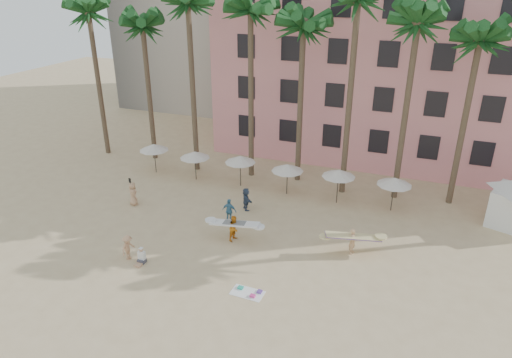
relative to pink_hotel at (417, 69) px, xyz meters
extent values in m
plane|color=#D1B789|center=(-7.00, -26.00, -8.00)|extent=(120.00, 120.00, 0.00)
cube|color=pink|center=(0.00, 0.00, 0.00)|extent=(35.00, 14.00, 16.00)
cylinder|color=brown|center=(-27.00, -11.00, -1.50)|extent=(0.44, 0.44, 13.00)
cylinder|color=brown|center=(-22.00, -10.50, -2.00)|extent=(0.44, 0.44, 12.00)
cylinder|color=brown|center=(-17.00, -11.50, -1.00)|extent=(0.44, 0.44, 14.00)
cylinder|color=brown|center=(-12.00, -11.00, -1.25)|extent=(0.44, 0.44, 13.50)
cylinder|color=brown|center=(-8.00, -10.50, -1.75)|extent=(0.44, 0.44, 12.50)
cylinder|color=brown|center=(-4.00, -11.50, -0.75)|extent=(0.44, 0.44, 14.50)
cylinder|color=brown|center=(0.00, -11.00, -1.50)|extent=(0.44, 0.44, 13.00)
cylinder|color=brown|center=(4.00, -10.50, -2.00)|extent=(0.44, 0.44, 12.00)
cylinder|color=#332B23|center=(-20.00, -13.50, -6.75)|extent=(0.07, 0.07, 2.50)
cone|color=silver|center=(-20.00, -13.50, -5.65)|extent=(2.50, 2.50, 0.55)
cylinder|color=#332B23|center=(-16.00, -13.60, -6.80)|extent=(0.07, 0.07, 2.40)
cone|color=silver|center=(-16.00, -13.60, -5.75)|extent=(2.50, 2.50, 0.55)
cylinder|color=#332B23|center=(-12.00, -13.40, -6.75)|extent=(0.07, 0.07, 2.50)
cone|color=silver|center=(-12.00, -13.40, -5.65)|extent=(2.50, 2.50, 0.55)
cylinder|color=#332B23|center=(-8.00, -13.50, -6.80)|extent=(0.07, 0.07, 2.40)
cone|color=silver|center=(-8.00, -13.50, -5.75)|extent=(2.50, 2.50, 0.55)
cylinder|color=#332B23|center=(-4.00, -13.60, -6.70)|extent=(0.07, 0.07, 2.60)
cone|color=silver|center=(-4.00, -13.60, -5.55)|extent=(2.50, 2.50, 0.55)
cylinder|color=#332B23|center=(0.00, -13.40, -6.75)|extent=(0.07, 0.07, 2.50)
cone|color=silver|center=(0.00, -13.40, -5.65)|extent=(2.50, 2.50, 0.55)
cube|color=white|center=(-6.30, -26.05, -7.99)|extent=(1.83, 1.06, 0.02)
cube|color=teal|center=(-6.80, -25.83, -7.93)|extent=(0.31, 0.26, 0.10)
cube|color=#DE3D8D|center=(-5.91, -26.26, -7.92)|extent=(0.29, 0.23, 0.12)
cube|color=#643F97|center=(-5.69, -25.77, -7.94)|extent=(0.27, 0.31, 0.08)
imported|color=tan|center=(-1.68, -20.09, -7.14)|extent=(0.50, 0.68, 1.72)
cube|color=beige|center=(-1.68, -20.09, -6.80)|extent=(3.46, 1.92, 0.40)
imported|color=orange|center=(-9.13, -21.25, -7.13)|extent=(0.88, 1.00, 1.74)
cube|color=white|center=(-9.13, -21.25, -6.78)|extent=(3.33, 1.07, 0.33)
imported|color=#384962|center=(-10.01, -17.09, -7.14)|extent=(1.38, 1.58, 1.73)
imported|color=tan|center=(-14.27, -25.58, -7.19)|extent=(0.66, 1.08, 1.62)
imported|color=tan|center=(-18.21, -19.40, -7.09)|extent=(1.06, 0.97, 1.81)
imported|color=teal|center=(-10.38, -19.25, -7.11)|extent=(1.05, 0.44, 1.79)
cylinder|color=black|center=(-18.24, -19.53, -6.95)|extent=(0.04, 0.04, 2.10)
cube|color=black|center=(-18.24, -19.53, -5.95)|extent=(0.18, 0.03, 0.35)
cube|color=#3F3F4C|center=(-13.33, -25.65, -7.88)|extent=(0.44, 0.41, 0.24)
cube|color=tan|center=(-13.33, -25.99, -7.94)|extent=(0.39, 0.44, 0.12)
cube|color=white|center=(-13.33, -25.60, -7.51)|extent=(0.43, 0.26, 0.54)
sphere|color=tan|center=(-13.33, -25.60, -7.12)|extent=(0.24, 0.24, 0.24)
camera|label=1|loc=(1.34, -44.68, 7.92)|focal=32.00mm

